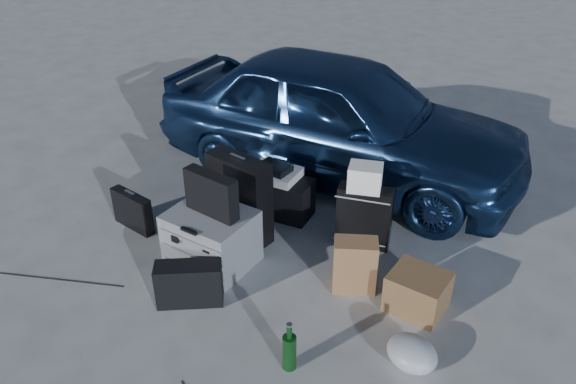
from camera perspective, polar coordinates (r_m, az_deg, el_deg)
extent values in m
plane|color=#BABAB5|center=(4.15, -7.31, -10.39)|extent=(60.00, 60.00, 0.00)
imported|color=navy|center=(5.39, 5.26, 7.54)|extent=(3.57, 1.52, 1.20)
cube|color=gray|center=(4.33, -7.75, -4.68)|extent=(0.65, 0.55, 0.44)
cube|color=black|center=(4.13, -7.81, -0.21)|extent=(0.45, 0.18, 0.33)
cube|color=black|center=(4.90, -15.52, -1.85)|extent=(0.43, 0.18, 0.33)
cube|color=black|center=(4.54, -4.92, -0.61)|extent=(0.58, 0.31, 0.72)
cube|color=black|center=(4.51, 7.74, -2.49)|extent=(0.45, 0.23, 0.52)
cube|color=white|center=(4.32, 7.84, 1.47)|extent=(0.29, 0.26, 0.20)
cube|color=black|center=(4.93, -1.54, -0.28)|extent=(0.70, 0.32, 0.35)
cube|color=white|center=(4.83, -1.40, 1.91)|extent=(0.43, 0.32, 0.07)
cube|color=black|center=(4.78, -1.39, 2.48)|extent=(0.29, 0.23, 0.06)
cube|color=#9C6F44|center=(4.08, 6.80, -7.38)|extent=(0.36, 0.29, 0.41)
cube|color=olive|center=(4.03, 13.03, -9.84)|extent=(0.42, 0.38, 0.29)
ellipsoid|color=#B9BAC0|center=(3.67, 12.48, -15.70)|extent=(0.41, 0.39, 0.18)
cube|color=black|center=(4.02, -10.01, -9.16)|extent=(0.48, 0.39, 0.32)
cylinder|color=black|center=(3.52, 0.14, -15.46)|extent=(0.09, 0.09, 0.34)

